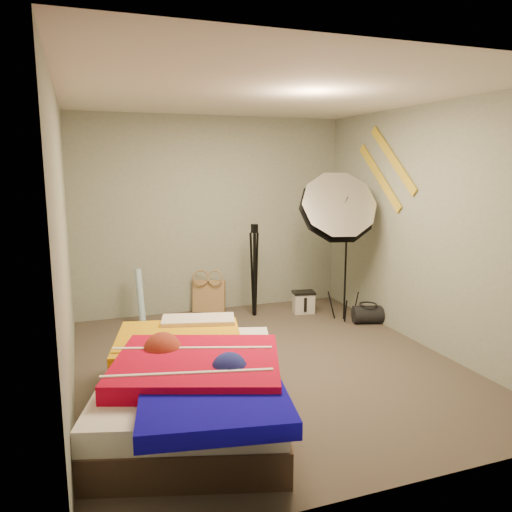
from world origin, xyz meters
name	(u,v)px	position (x,y,z in m)	size (l,w,h in m)	color
floor	(267,364)	(0.00, 0.00, 0.00)	(4.00, 4.00, 0.00)	#4D443B
ceiling	(268,94)	(0.00, 0.00, 2.50)	(4.00, 4.00, 0.00)	silver
wall_back	(212,215)	(0.00, 2.00, 1.25)	(3.50, 3.50, 0.00)	gray
wall_front	(399,284)	(0.00, -2.00, 1.25)	(3.50, 3.50, 0.00)	gray
wall_left	(64,246)	(-1.75, 0.00, 1.25)	(4.00, 4.00, 0.00)	gray
wall_right	(426,228)	(1.75, 0.00, 1.25)	(4.00, 4.00, 0.00)	gray
tote_bag	(209,296)	(-0.08, 1.90, 0.21)	(0.41, 0.12, 0.41)	tan
wrapping_roll	(140,297)	(-0.99, 1.68, 0.33)	(0.08, 0.08, 0.67)	#65B0E2
camera_case	(303,303)	(1.05, 1.44, 0.13)	(0.26, 0.19, 0.26)	beige
duffel_bag	(368,314)	(1.60, 0.78, 0.11)	(0.21, 0.21, 0.35)	black
wall_stripe_upper	(393,159)	(1.73, 0.60, 1.95)	(0.02, 1.10, 0.10)	gold
wall_stripe_lower	(380,177)	(1.73, 0.85, 1.75)	(0.02, 1.10, 0.10)	gold
bed	(193,384)	(-0.89, -0.77, 0.27)	(1.75, 2.22, 0.54)	#4D372B
photo_umbrella	(337,210)	(1.23, 0.94, 1.37)	(1.21, 0.95, 1.91)	black
camera_tripod	(254,264)	(0.42, 1.54, 0.67)	(0.08, 0.08, 1.17)	black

